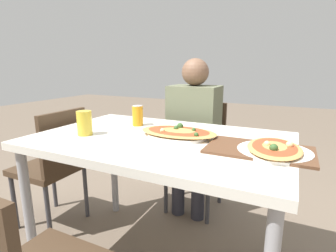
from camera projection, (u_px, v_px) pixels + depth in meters
name	position (u px, v px, depth m)	size (l,w,h in m)	color
dining_table	(160.00, 151.00, 1.39)	(1.31, 0.85, 0.78)	silver
chair_far_seated	(198.00, 149.00, 2.11)	(0.40, 0.40, 0.85)	#3F2D1E
chair_side_left	(54.00, 162.00, 1.82)	(0.40, 0.40, 0.85)	#3F2D1E
person_seated	(193.00, 126.00, 1.97)	(0.36, 0.28, 1.19)	#2D2D38
pizza_main	(178.00, 133.00, 1.38)	(0.41, 0.32, 0.06)	white
soda_can	(138.00, 116.00, 1.62)	(0.07, 0.07, 0.12)	orange
drink_glass	(85.00, 123.00, 1.40)	(0.08, 0.08, 0.13)	gold
serving_tray	(259.00, 150.00, 1.14)	(0.45, 0.27, 0.01)	brown
pizza_second	(274.00, 149.00, 1.11)	(0.31, 0.35, 0.06)	white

